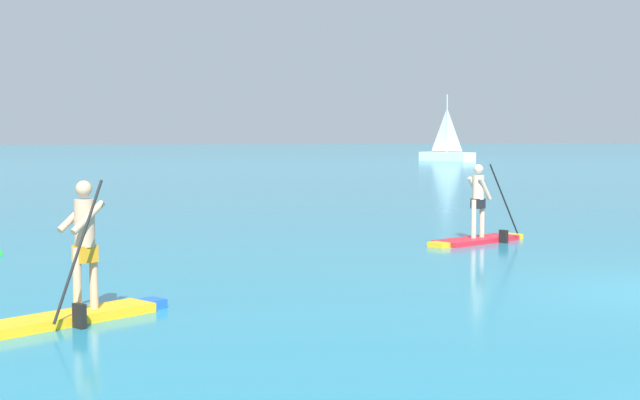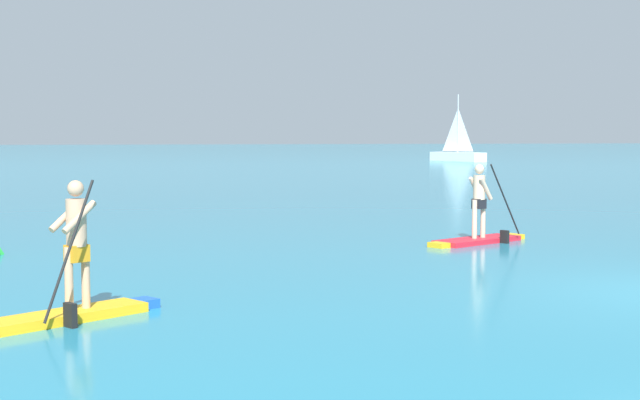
# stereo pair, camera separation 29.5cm
# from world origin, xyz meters

# --- Properties ---
(paddleboarder_near_left) EXTENTS (2.56, 1.87, 1.84)m
(paddleboarder_near_left) POSITION_xyz_m (-8.86, 0.15, 0.41)
(paddleboarder_near_left) COLOR yellow
(paddleboarder_near_left) RESTS_ON ground
(paddleboarder_mid_center) EXTENTS (2.71, 1.67, 1.79)m
(paddleboarder_mid_center) POSITION_xyz_m (-0.30, 6.70, 0.37)
(paddleboarder_mid_center) COLOR red
(paddleboarder_mid_center) RESTS_ON ground
(sailboat_right_horizon) EXTENTS (3.47, 6.18, 6.08)m
(sailboat_right_horizon) POSITION_xyz_m (23.46, 65.31, 0.69)
(sailboat_right_horizon) COLOR white
(sailboat_right_horizon) RESTS_ON ground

